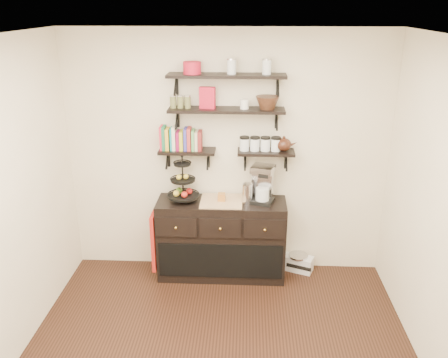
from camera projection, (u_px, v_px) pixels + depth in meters
ceiling at (215, 39)px, 3.07m from camera, size 3.50×3.50×0.02m
back_wall at (227, 156)px, 5.18m from camera, size 3.50×0.02×2.70m
shelf_top at (227, 76)px, 4.75m from camera, size 1.20×0.27×0.23m
shelf_mid at (226, 110)px, 4.87m from camera, size 1.20×0.27×0.23m
shelf_low_left at (187, 151)px, 5.06m from camera, size 0.60×0.25×0.23m
shelf_low_right at (266, 153)px, 5.02m from camera, size 0.60×0.25×0.23m
cookbooks at (182, 139)px, 5.02m from camera, size 0.43×0.15×0.26m
glass_canisters at (260, 145)px, 5.00m from camera, size 0.43×0.10×0.13m
sideboard at (222, 239)px, 5.28m from camera, size 1.40×0.50×0.92m
fruit_stand at (183, 186)px, 5.08m from camera, size 0.34×0.34×0.50m
candle at (222, 197)px, 5.10m from camera, size 0.08×0.08×0.08m
coffee_maker at (262, 184)px, 5.06m from camera, size 0.28×0.28×0.42m
thermal_carafe at (247, 194)px, 5.05m from camera, size 0.11×0.11×0.22m
apron at (155, 240)px, 5.22m from camera, size 0.04×0.28×0.65m
radio at (298, 263)px, 5.48m from camera, size 0.37×0.29×0.20m
recipe_box at (207, 98)px, 4.83m from camera, size 0.17×0.09×0.22m
walnut_bowl at (267, 103)px, 4.82m from camera, size 0.24×0.24×0.13m
ramekins at (244, 104)px, 4.84m from camera, size 0.09×0.09×0.10m
teapot at (284, 143)px, 4.98m from camera, size 0.22×0.17×0.16m
red_pot at (192, 68)px, 4.73m from camera, size 0.18×0.18×0.12m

